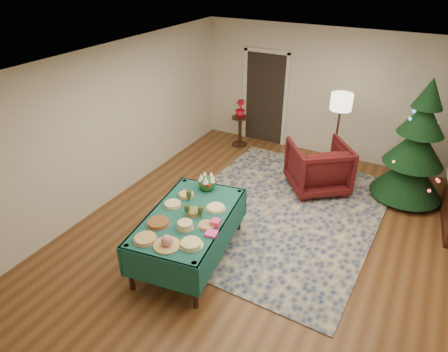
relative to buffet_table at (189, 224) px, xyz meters
The scene contains 25 objects.
room_shell 1.45m from the buffet_table, 45.21° to the left, with size 7.00×7.00×7.00m.
doorway 4.45m from the buffet_table, 99.43° to the left, with size 1.08×0.04×2.16m.
rug 1.96m from the buffet_table, 67.03° to the left, with size 3.20×4.20×0.02m, color #14234D.
buffet_table is the anchor object (origin of this frame).
platter_0 0.77m from the buffet_table, 104.65° to the right, with size 0.33×0.33×0.05m.
platter_1 0.73m from the buffet_table, 79.69° to the right, with size 0.36×0.36×0.16m.
platter_2 0.69m from the buffet_table, 54.34° to the right, with size 0.30×0.30×0.06m.
platter_3 0.48m from the buffet_table, 124.13° to the right, with size 0.34×0.34×0.05m.
platter_4 0.36m from the buffet_table, 65.45° to the right, with size 0.24×0.24×0.10m.
platter_5 0.41m from the buffet_table, 15.89° to the right, with size 0.26×0.26×0.04m.
platter_6 0.39m from the buffet_table, 163.65° to the left, with size 0.28×0.28×0.05m.
platter_7 0.20m from the buffet_table, 52.10° to the left, with size 0.23×0.23×0.07m.
platter_8 0.44m from the buffet_table, 51.20° to the left, with size 0.30×0.30×0.04m.
platter_9 0.55m from the buffet_table, 126.50° to the left, with size 0.26×0.26×0.04m.
goblet_0 0.45m from the buffet_table, 121.02° to the left, with size 0.08×0.08×0.17m.
goblet_1 0.30m from the buffet_table, 17.18° to the left, with size 0.08×0.08×0.17m.
goblet_2 0.24m from the buffet_table, 147.44° to the right, with size 0.08×0.08×0.17m.
napkin_stack 0.58m from the buffet_table, 24.57° to the right, with size 0.15×0.15×0.04m, color #F6449E.
gift_box 0.50m from the buffet_table, ahead, with size 0.12×0.12×0.10m, color #F44477.
centerpiece 0.79m from the buffet_table, 99.71° to the left, with size 0.27×0.27×0.31m.
armchair 2.98m from the buffet_table, 69.27° to the left, with size 1.00×0.94×1.03m, color #4A0F12.
floor_lamp 3.80m from the buffet_table, 71.86° to the left, with size 0.41×0.41×1.67m.
side_table 4.03m from the buffet_table, 105.89° to the left, with size 0.39×0.39×0.69m.
potted_plant 4.02m from the buffet_table, 105.89° to the left, with size 0.23×0.41×0.23m, color red.
christmas_tree 4.15m from the buffet_table, 51.32° to the left, with size 1.36×1.36×2.24m.
Camera 1 is at (1.73, -4.68, 3.97)m, focal length 32.00 mm.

